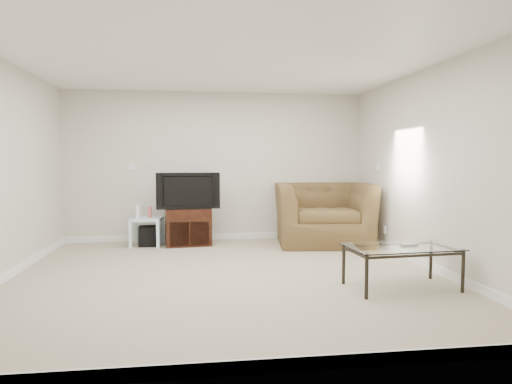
{
  "coord_description": "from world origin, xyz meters",
  "views": [
    {
      "loc": [
        -0.38,
        -5.27,
        1.36
      ],
      "look_at": [
        0.5,
        1.2,
        0.9
      ],
      "focal_mm": 32.0,
      "sensor_mm": 36.0,
      "label": 1
    }
  ],
  "objects": [
    {
      "name": "game_console",
      "position": [
        -1.24,
        2.04,
        0.55
      ],
      "size": [
        0.08,
        0.16,
        0.21
      ],
      "primitive_type": "cube",
      "rotation": [
        0.0,
        0.0,
        -0.21
      ],
      "color": "white",
      "rests_on": "side_table"
    },
    {
      "name": "wall_back",
      "position": [
        0.0,
        2.5,
        1.25
      ],
      "size": [
        5.0,
        0.02,
        2.5
      ],
      "primitive_type": "cube",
      "color": "silver",
      "rests_on": "ground"
    },
    {
      "name": "game_case",
      "position": [
        -1.08,
        2.03,
        0.54
      ],
      "size": [
        0.05,
        0.13,
        0.18
      ],
      "primitive_type": "cube",
      "rotation": [
        0.0,
        0.0,
        0.01
      ],
      "color": "#CC4C4C",
      "rests_on": "side_table"
    },
    {
      "name": "dvd_player",
      "position": [
        -0.48,
        2.01,
        0.49
      ],
      "size": [
        0.42,
        0.31,
        0.05
      ],
      "primitive_type": "cube",
      "rotation": [
        0.0,
        0.0,
        0.11
      ],
      "color": "black",
      "rests_on": "tv_stand"
    },
    {
      "name": "recliner",
      "position": [
        1.69,
        1.88,
        0.66
      ],
      "size": [
        1.62,
        1.15,
        1.32
      ],
      "primitive_type": "imported",
      "rotation": [
        0.0,
        0.0,
        -0.12
      ],
      "color": "brown",
      "rests_on": "floor"
    },
    {
      "name": "plate_right_outlet",
      "position": [
        2.49,
        1.3,
        0.3
      ],
      "size": [
        0.02,
        0.08,
        0.12
      ],
      "primitive_type": "cube",
      "color": "white",
      "rests_on": "wall_right"
    },
    {
      "name": "remote",
      "position": [
        1.88,
        -0.75,
        0.46
      ],
      "size": [
        0.18,
        0.05,
        0.02
      ],
      "primitive_type": "cube",
      "rotation": [
        0.0,
        0.0,
        0.0
      ],
      "color": "#B2B2B7",
      "rests_on": "coffee_table"
    },
    {
      "name": "ceiling",
      "position": [
        0.0,
        0.0,
        2.5
      ],
      "size": [
        5.0,
        5.0,
        0.0
      ],
      "primitive_type": "plane",
      "color": "white",
      "rests_on": "ground"
    },
    {
      "name": "plate_right_switch",
      "position": [
        2.49,
        1.6,
        1.25
      ],
      "size": [
        0.02,
        0.09,
        0.13
      ],
      "primitive_type": "cube",
      "color": "white",
      "rests_on": "wall_right"
    },
    {
      "name": "television",
      "position": [
        -0.48,
        2.02,
        0.88
      ],
      "size": [
        0.94,
        0.26,
        0.57
      ],
      "primitive_type": "imported",
      "rotation": [
        0.0,
        0.0,
        0.08
      ],
      "color": "black",
      "rests_on": "tv_stand"
    },
    {
      "name": "subwoofer",
      "position": [
        -1.1,
        2.07,
        0.16
      ],
      "size": [
        0.32,
        0.32,
        0.31
      ],
      "primitive_type": "cube",
      "rotation": [
        0.0,
        0.0,
        0.05
      ],
      "color": "black",
      "rests_on": "floor"
    },
    {
      "name": "floor",
      "position": [
        0.0,
        0.0,
        0.0
      ],
      "size": [
        5.0,
        5.0,
        0.0
      ],
      "primitive_type": "plane",
      "color": "tan",
      "rests_on": "ground"
    },
    {
      "name": "plate_back",
      "position": [
        -1.4,
        2.49,
        1.25
      ],
      "size": [
        0.12,
        0.02,
        0.12
      ],
      "primitive_type": "cube",
      "color": "white",
      "rests_on": "wall_back"
    },
    {
      "name": "side_table",
      "position": [
        -1.13,
        2.05,
        0.22
      ],
      "size": [
        0.5,
        0.5,
        0.45
      ],
      "primitive_type": null,
      "rotation": [
        0.0,
        0.0,
        -0.09
      ],
      "color": "#A4BACC",
      "rests_on": "floor"
    },
    {
      "name": "tv_stand",
      "position": [
        -0.48,
        2.05,
        0.3
      ],
      "size": [
        0.76,
        0.57,
        0.59
      ],
      "primitive_type": null,
      "rotation": [
        0.0,
        0.0,
        0.11
      ],
      "color": "black",
      "rests_on": "floor"
    },
    {
      "name": "coffee_table",
      "position": [
        1.79,
        -0.76,
        0.22
      ],
      "size": [
        1.19,
        0.73,
        0.45
      ],
      "primitive_type": null,
      "rotation": [
        0.0,
        0.0,
        0.07
      ],
      "color": "black",
      "rests_on": "floor"
    },
    {
      "name": "wall_right",
      "position": [
        2.5,
        0.0,
        1.25
      ],
      "size": [
        0.02,
        5.0,
        2.5
      ],
      "primitive_type": "cube",
      "color": "silver",
      "rests_on": "ground"
    }
  ]
}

